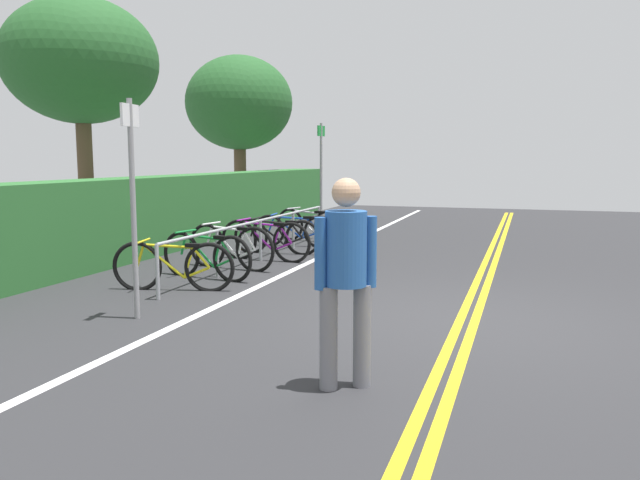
# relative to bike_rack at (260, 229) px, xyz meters

# --- Properties ---
(ground_plane) EXTENTS (32.04, 12.20, 0.05)m
(ground_plane) POSITION_rel_bike_rack_xyz_m (-3.00, -3.81, -0.58)
(ground_plane) COLOR #2B2B2D
(centre_line_yellow_inner) EXTENTS (28.84, 0.10, 0.00)m
(centre_line_yellow_inner) POSITION_rel_bike_rack_xyz_m (-3.00, -3.89, -0.56)
(centre_line_yellow_inner) COLOR gold
(centre_line_yellow_inner) RESTS_ON ground_plane
(centre_line_yellow_outer) EXTENTS (28.84, 0.10, 0.00)m
(centre_line_yellow_outer) POSITION_rel_bike_rack_xyz_m (-3.00, -3.73, -0.56)
(centre_line_yellow_outer) COLOR gold
(centre_line_yellow_outer) RESTS_ON ground_plane
(bike_lane_stripe_white) EXTENTS (28.84, 0.12, 0.00)m
(bike_lane_stripe_white) POSITION_rel_bike_rack_xyz_m (-3.00, -0.87, -0.56)
(bike_lane_stripe_white) COLOR white
(bike_lane_stripe_white) RESTS_ON ground_plane
(bike_rack) EXTENTS (6.49, 0.05, 0.72)m
(bike_rack) POSITION_rel_bike_rack_xyz_m (0.00, 0.00, 0.00)
(bike_rack) COLOR #9EA0A5
(bike_rack) RESTS_ON ground_plane
(bicycle_0) EXTENTS (0.54, 1.66, 0.71)m
(bicycle_0) POSITION_rel_bike_rack_xyz_m (-2.65, 0.12, -0.23)
(bicycle_0) COLOR black
(bicycle_0) RESTS_ON ground_plane
(bicycle_1) EXTENTS (0.49, 1.64, 0.72)m
(bicycle_1) POSITION_rel_bike_rack_xyz_m (-1.74, 0.11, -0.22)
(bicycle_1) COLOR black
(bicycle_1) RESTS_ON ground_plane
(bicycle_2) EXTENTS (0.49, 1.67, 0.76)m
(bicycle_2) POSITION_rel_bike_rack_xyz_m (-0.87, 0.14, -0.20)
(bicycle_2) COLOR black
(bicycle_2) RESTS_ON ground_plane
(bicycle_3) EXTENTS (0.46, 1.76, 0.74)m
(bicycle_3) POSITION_rel_bike_rack_xyz_m (0.07, -0.05, -0.21)
(bicycle_3) COLOR black
(bicycle_3) RESTS_ON ground_plane
(bicycle_4) EXTENTS (0.46, 1.69, 0.69)m
(bicycle_4) POSITION_rel_bike_rack_xyz_m (0.86, 0.05, -0.23)
(bicycle_4) COLOR black
(bicycle_4) RESTS_ON ground_plane
(bicycle_5) EXTENTS (0.46, 1.70, 0.68)m
(bicycle_5) POSITION_rel_bike_rack_xyz_m (1.89, 0.08, -0.24)
(bicycle_5) COLOR black
(bicycle_5) RESTS_ON ground_plane
(bicycle_6) EXTENTS (0.62, 1.66, 0.73)m
(bicycle_6) POSITION_rel_bike_rack_xyz_m (2.76, 0.08, -0.22)
(bicycle_6) COLOR black
(bicycle_6) RESTS_ON ground_plane
(pedestrian) EXTENTS (0.32, 0.43, 1.63)m
(pedestrian) POSITION_rel_bike_rack_xyz_m (-5.43, -3.09, 0.38)
(pedestrian) COLOR slate
(pedestrian) RESTS_ON ground_plane
(sign_post_near) EXTENTS (0.36, 0.07, 2.41)m
(sign_post_near) POSITION_rel_bike_rack_xyz_m (-4.10, -0.29, 0.89)
(sign_post_near) COLOR gray
(sign_post_near) RESTS_ON ground_plane
(sign_post_far) EXTENTS (0.36, 0.07, 2.57)m
(sign_post_far) POSITION_rel_bike_rack_xyz_m (4.10, 0.24, 0.97)
(sign_post_far) COLOR gray
(sign_post_far) RESTS_ON ground_plane
(hedge_backdrop) EXTENTS (15.44, 0.88, 1.43)m
(hedge_backdrop) POSITION_rel_bike_rack_xyz_m (1.50, 2.37, 0.16)
(hedge_backdrop) COLOR #2D6B30
(hedge_backdrop) RESTS_ON ground_plane
(tree_mid) EXTENTS (3.00, 3.00, 4.86)m
(tree_mid) POSITION_rel_bike_rack_xyz_m (0.57, 4.03, 3.07)
(tree_mid) COLOR brown
(tree_mid) RESTS_ON ground_plane
(tree_far_right) EXTENTS (3.08, 3.08, 4.69)m
(tree_far_right) POSITION_rel_bike_rack_xyz_m (6.92, 3.66, 2.77)
(tree_far_right) COLOR brown
(tree_far_right) RESTS_ON ground_plane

